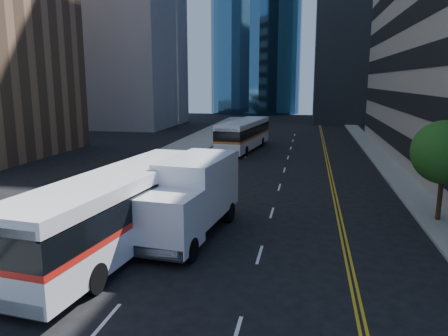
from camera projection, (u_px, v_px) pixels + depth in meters
name	position (u px, v px, depth m)	size (l,w,h in m)	color
ground	(240.00, 274.00, 16.42)	(160.00, 160.00, 0.00)	black
sidewalk_west	(174.00, 155.00, 42.43)	(5.00, 90.00, 0.15)	gray
sidewalk_east	(384.00, 162.00, 38.78)	(2.00, 90.00, 0.15)	gray
midrise_west	(116.00, 13.00, 68.28)	(18.00, 18.00, 35.00)	gray
street_tree	(444.00, 152.00, 21.72)	(3.20, 3.20, 5.10)	#332114
bus_front	(120.00, 208.00, 18.60)	(4.24, 13.18, 3.34)	white
bus_rear	(244.00, 134.00, 45.47)	(4.08, 12.17, 3.08)	white
box_truck	(190.00, 197.00, 20.17)	(3.39, 7.71, 3.57)	silver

